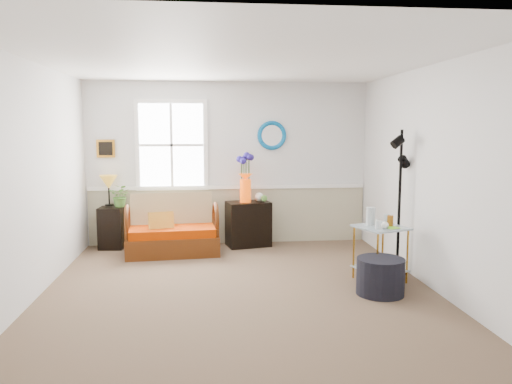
{
  "coord_description": "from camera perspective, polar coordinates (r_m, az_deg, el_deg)",
  "views": [
    {
      "loc": [
        -0.37,
        -5.53,
        1.88
      ],
      "look_at": [
        0.21,
        0.21,
        1.13
      ],
      "focal_mm": 35.0,
      "sensor_mm": 36.0,
      "label": 1
    }
  ],
  "objects": [
    {
      "name": "floor",
      "position": [
        5.85,
        -1.91,
        -11.31
      ],
      "size": [
        4.5,
        5.0,
        0.01
      ],
      "primitive_type": "cube",
      "color": "brown",
      "rests_on": "ground"
    },
    {
      "name": "ceiling",
      "position": [
        5.59,
        -2.03,
        14.81
      ],
      "size": [
        4.5,
        5.0,
        0.01
      ],
      "primitive_type": "cube",
      "color": "white",
      "rests_on": "walls"
    },
    {
      "name": "walls",
      "position": [
        5.58,
        -1.97,
        1.45
      ],
      "size": [
        4.51,
        5.01,
        2.6
      ],
      "color": "silver",
      "rests_on": "floor"
    },
    {
      "name": "wainscot",
      "position": [
        8.15,
        -3.11,
        -2.71
      ],
      "size": [
        4.46,
        0.02,
        0.9
      ],
      "primitive_type": "cube",
      "color": "tan",
      "rests_on": "walls"
    },
    {
      "name": "chair_rail",
      "position": [
        8.07,
        -3.13,
        0.56
      ],
      "size": [
        4.46,
        0.04,
        0.06
      ],
      "primitive_type": "cube",
      "color": "white",
      "rests_on": "walls"
    },
    {
      "name": "window",
      "position": [
        8.03,
        -9.63,
        5.3
      ],
      "size": [
        1.14,
        0.06,
        1.44
      ],
      "primitive_type": null,
      "color": "white",
      "rests_on": "walls"
    },
    {
      "name": "picture",
      "position": [
        8.17,
        -16.79,
        4.78
      ],
      "size": [
        0.28,
        0.03,
        0.28
      ],
      "primitive_type": "cube",
      "color": "#AC6E1E",
      "rests_on": "walls"
    },
    {
      "name": "mirror",
      "position": [
        8.09,
        1.82,
        6.48
      ],
      "size": [
        0.47,
        0.07,
        0.47
      ],
      "primitive_type": "torus",
      "rotation": [
        1.57,
        0.0,
        0.0
      ],
      "color": "#0383B5",
      "rests_on": "walls"
    },
    {
      "name": "loveseat",
      "position": [
        7.54,
        -9.55,
        -3.71
      ],
      "size": [
        1.4,
        0.87,
        0.88
      ],
      "primitive_type": null,
      "rotation": [
        0.0,
        0.0,
        0.08
      ],
      "color": "#572207",
      "rests_on": "floor"
    },
    {
      "name": "throw_pillow",
      "position": [
        7.46,
        -10.77,
        -3.63
      ],
      "size": [
        0.37,
        0.18,
        0.36
      ],
      "primitive_type": null,
      "rotation": [
        0.0,
        0.0,
        0.26
      ],
      "color": "#C85700",
      "rests_on": "loveseat"
    },
    {
      "name": "lamp_stand",
      "position": [
        8.12,
        -16.13,
        -3.93
      ],
      "size": [
        0.39,
        0.39,
        0.65
      ],
      "primitive_type": null,
      "rotation": [
        0.0,
        0.0,
        -0.08
      ],
      "color": "black",
      "rests_on": "floor"
    },
    {
      "name": "table_lamp",
      "position": [
        8.07,
        -16.47,
        0.1
      ],
      "size": [
        0.35,
        0.35,
        0.49
      ],
      "primitive_type": null,
      "rotation": [
        0.0,
        0.0,
        -0.35
      ],
      "color": "#C08926",
      "rests_on": "lamp_stand"
    },
    {
      "name": "potted_plant",
      "position": [
        8.02,
        -15.2,
        -0.68
      ],
      "size": [
        0.4,
        0.42,
        0.27
      ],
      "primitive_type": "imported",
      "rotation": [
        0.0,
        0.0,
        -0.27
      ],
      "color": "#4E8533",
      "rests_on": "lamp_stand"
    },
    {
      "name": "cabinet",
      "position": [
        7.94,
        -0.89,
        -3.66
      ],
      "size": [
        0.74,
        0.55,
        0.71
      ],
      "primitive_type": null,
      "rotation": [
        0.0,
        0.0,
        0.21
      ],
      "color": "black",
      "rests_on": "floor"
    },
    {
      "name": "flower_vase",
      "position": [
        7.81,
        -1.22,
        1.59
      ],
      "size": [
        0.24,
        0.24,
        0.76
      ],
      "primitive_type": null,
      "rotation": [
        0.0,
        0.0,
        -0.08
      ],
      "color": "#D44106",
      "rests_on": "cabinet"
    },
    {
      "name": "side_table",
      "position": [
        6.34,
        13.99,
        -6.85
      ],
      "size": [
        0.68,
        0.68,
        0.68
      ],
      "primitive_type": null,
      "rotation": [
        0.0,
        0.0,
        0.34
      ],
      "color": "#AC781F",
      "rests_on": "floor"
    },
    {
      "name": "tabletop_items",
      "position": [
        6.26,
        14.15,
        -2.78
      ],
      "size": [
        0.5,
        0.5,
        0.23
      ],
      "primitive_type": null,
      "rotation": [
        0.0,
        0.0,
        0.39
      ],
      "color": "silver",
      "rests_on": "side_table"
    },
    {
      "name": "floor_lamp",
      "position": [
        6.65,
        16.07,
        -1.13
      ],
      "size": [
        0.32,
        0.32,
        1.85
      ],
      "primitive_type": null,
      "rotation": [
        0.0,
        0.0,
        0.23
      ],
      "color": "black",
      "rests_on": "floor"
    },
    {
      "name": "ottoman",
      "position": [
        5.88,
        14.03,
        -9.34
      ],
      "size": [
        0.69,
        0.69,
        0.41
      ],
      "primitive_type": "cylinder",
      "rotation": [
        0.0,
        0.0,
        0.37
      ],
      "color": "black",
      "rests_on": "floor"
    }
  ]
}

